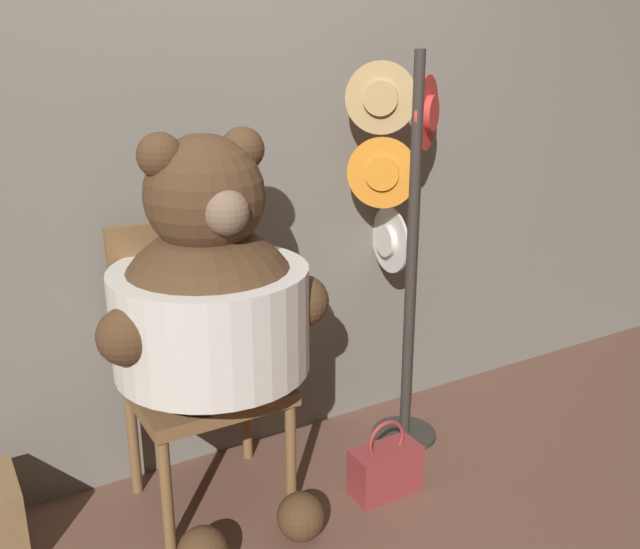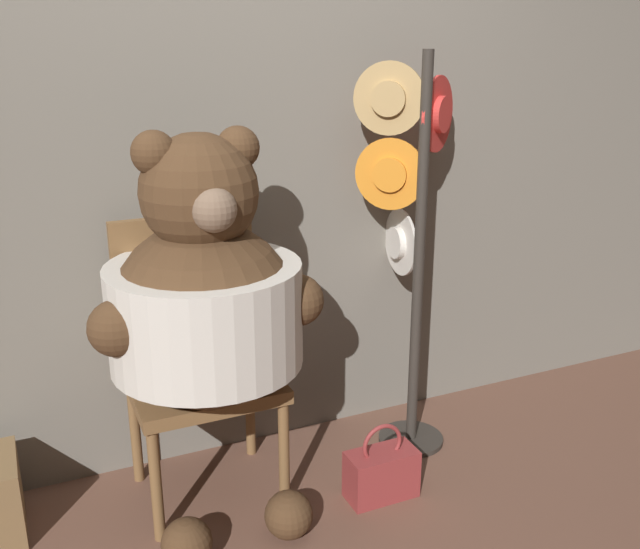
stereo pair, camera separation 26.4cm
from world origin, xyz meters
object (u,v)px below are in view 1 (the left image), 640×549
at_px(hat_display_rack, 401,220).
at_px(handbag_on_ground, 385,469).
at_px(chair, 197,355).
at_px(teddy_bear, 211,307).

bearing_deg(hat_display_rack, handbag_on_ground, -129.97).
height_order(chair, teddy_bear, teddy_bear).
xyz_separation_m(chair, handbag_on_ground, (0.59, -0.38, -0.46)).
bearing_deg(handbag_on_ground, chair, 147.11).
xyz_separation_m(chair, hat_display_rack, (0.89, -0.02, 0.41)).
relative_size(teddy_bear, handbag_on_ground, 4.52).
height_order(chair, hat_display_rack, hat_display_rack).
bearing_deg(hat_display_rack, teddy_bear, -170.98).
relative_size(hat_display_rack, handbag_on_ground, 5.28).
bearing_deg(teddy_bear, chair, 90.85).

